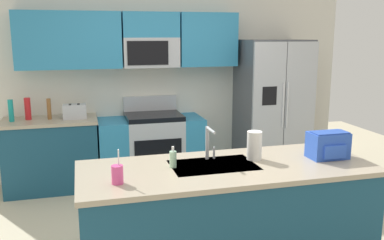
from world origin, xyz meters
The scene contains 15 objects.
ground_plane centered at (0.00, 0.00, 0.00)m, with size 9.00×9.00×0.00m, color beige.
kitchen_wall_unit centered at (-0.14, 2.08, 1.47)m, with size 5.20×0.43×2.60m.
back_counter centered at (-1.50, 1.80, 0.45)m, with size 1.14×0.63×0.90m.
range_oven centered at (-0.24, 1.80, 0.44)m, with size 1.36×0.61×1.10m.
refrigerator centered at (1.45, 1.73, 0.93)m, with size 0.90×0.76×1.85m.
island_counter centered at (-0.01, -0.51, 0.45)m, with size 2.35×0.92×0.90m.
toaster centered at (-1.19, 1.75, 0.99)m, with size 0.28×0.16×0.18m.
pepper_mill centered at (-1.49, 1.80, 1.03)m, with size 0.05×0.05×0.26m, color brown.
bottle_red centered at (-1.74, 1.84, 1.03)m, with size 0.07×0.07×0.27m, color red.
bottle_teal centered at (-1.92, 1.77, 1.03)m, with size 0.06×0.06×0.26m, color teal.
sink_faucet centered at (-0.11, -0.32, 1.07)m, with size 0.09×0.21×0.28m.
drink_cup_pink centered at (-0.89, -0.69, 0.97)m, with size 0.08×0.08×0.25m.
soap_dispenser centered at (-0.44, -0.44, 0.97)m, with size 0.06×0.06×0.17m.
paper_towel_roll centered at (0.26, -0.41, 1.02)m, with size 0.12×0.12×0.24m, color white.
backpack centered at (0.88, -0.53, 1.02)m, with size 0.32×0.22×0.23m.
Camera 1 is at (-1.12, -3.54, 1.94)m, focal length 39.42 mm.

